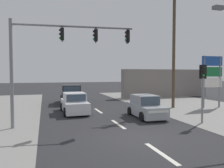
% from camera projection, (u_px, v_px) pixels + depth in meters
% --- Properties ---
extents(ground_plane, '(140.00, 140.00, 0.00)m').
position_uv_depth(ground_plane, '(139.00, 138.00, 10.18)').
color(ground_plane, '#28282B').
extents(lane_dash_near, '(0.20, 2.40, 0.01)m').
position_uv_depth(lane_dash_near, '(161.00, 153.00, 8.27)').
color(lane_dash_near, silver).
rests_on(lane_dash_near, ground).
extents(lane_dash_mid, '(0.20, 2.40, 0.01)m').
position_uv_depth(lane_dash_mid, '(118.00, 124.00, 13.04)').
color(lane_dash_mid, silver).
rests_on(lane_dash_mid, ground).
extents(lane_dash_far, '(0.20, 2.40, 0.01)m').
position_uv_depth(lane_dash_far, '(98.00, 111.00, 17.81)').
color(lane_dash_far, silver).
rests_on(lane_dash_far, ground).
extents(utility_pole_midground_right, '(1.80, 0.26, 10.75)m').
position_uv_depth(utility_pole_midground_right, '(174.00, 44.00, 19.13)').
color(utility_pole_midground_right, '#4C3D2B').
rests_on(utility_pole_midground_right, ground).
extents(traffic_signal_mast, '(6.85, 1.04, 6.00)m').
position_uv_depth(traffic_signal_mast, '(56.00, 50.00, 12.25)').
color(traffic_signal_mast, slate).
rests_on(traffic_signal_mast, ground).
extents(pedestal_signal_right_kerb, '(0.43, 0.31, 3.56)m').
position_uv_depth(pedestal_signal_right_kerb, '(203.00, 84.00, 13.20)').
color(pedestal_signal_right_kerb, slate).
rests_on(pedestal_signal_right_kerb, ground).
extents(shopping_plaza_sign, '(2.10, 0.16, 4.60)m').
position_uv_depth(shopping_plaza_sign, '(212.00, 74.00, 19.32)').
color(shopping_plaza_sign, slate).
rests_on(shopping_plaza_sign, ground).
extents(shopfront_wall_far, '(12.00, 1.00, 3.60)m').
position_uv_depth(shopfront_wall_far, '(165.00, 83.00, 28.62)').
color(shopfront_wall_far, gray).
rests_on(shopfront_wall_far, ground).
extents(hatchback_receding_far, '(1.86, 3.68, 1.53)m').
position_uv_depth(hatchback_receding_far, '(146.00, 107.00, 15.22)').
color(hatchback_receding_far, '#A3A8AD').
rests_on(hatchback_receding_far, ground).
extents(sedan_oncoming_mid, '(1.94, 4.27, 1.56)m').
position_uv_depth(sedan_oncoming_mid, '(74.00, 104.00, 16.92)').
color(sedan_oncoming_mid, silver).
rests_on(sedan_oncoming_mid, ground).
extents(suv_crossing_left, '(2.25, 4.63, 1.90)m').
position_uv_depth(suv_crossing_left, '(71.00, 95.00, 22.36)').
color(suv_crossing_left, black).
rests_on(suv_crossing_left, ground).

